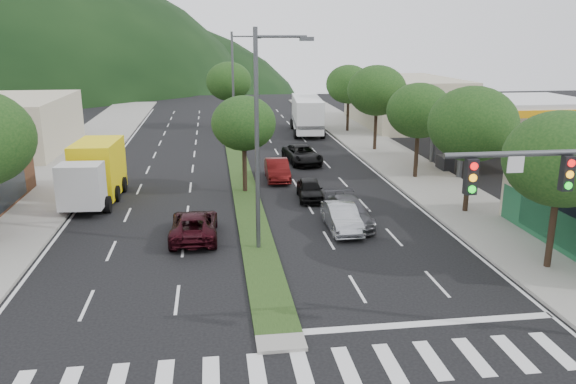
{
  "coord_description": "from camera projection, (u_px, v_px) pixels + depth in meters",
  "views": [
    {
      "loc": [
        -1.96,
        -16.49,
        9.61
      ],
      "look_at": [
        1.74,
        10.55,
        2.02
      ],
      "focal_mm": 35.0,
      "sensor_mm": 36.0,
      "label": 1
    }
  ],
  "objects": [
    {
      "name": "streetlight_near",
      "position": [
        261.0,
        131.0,
        24.74
      ],
      "size": [
        2.6,
        0.25,
        10.0
      ],
      "color": "#47494C",
      "rests_on": "ground"
    },
    {
      "name": "bldg_left_far",
      "position": [
        11.0,
        125.0,
        47.93
      ],
      "size": [
        9.0,
        14.0,
        4.6
      ],
      "primitive_type": "cube",
      "color": "beige",
      "rests_on": "ground"
    },
    {
      "name": "tree_r_a",
      "position": [
        561.0,
        159.0,
        22.67
      ],
      "size": [
        4.6,
        4.6,
        6.63
      ],
      "color": "black",
      "rests_on": "sidewalk_right"
    },
    {
      "name": "sidewalk_left",
      "position": [
        60.0,
        172.0,
        40.72
      ],
      "size": [
        6.0,
        90.0,
        0.15
      ],
      "primitive_type": "cube",
      "color": "gray",
      "rests_on": "ground"
    },
    {
      "name": "ground",
      "position": [
        279.0,
        337.0,
        18.57
      ],
      "size": [
        160.0,
        160.0,
        0.0
      ],
      "primitive_type": "plane",
      "color": "black",
      "rests_on": "ground"
    },
    {
      "name": "gas_canopy",
      "position": [
        501.0,
        107.0,
        40.81
      ],
      "size": [
        12.2,
        8.2,
        5.25
      ],
      "color": "silver",
      "rests_on": "ground"
    },
    {
      "name": "tree_med_near",
      "position": [
        244.0,
        123.0,
        34.57
      ],
      "size": [
        4.0,
        4.0,
        6.02
      ],
      "color": "black",
      "rests_on": "median"
    },
    {
      "name": "tree_r_c",
      "position": [
        419.0,
        111.0,
        37.96
      ],
      "size": [
        4.4,
        4.4,
        6.48
      ],
      "color": "black",
      "rests_on": "sidewalk_right"
    },
    {
      "name": "car_queue_a",
      "position": [
        310.0,
        189.0,
        34.14
      ],
      "size": [
        1.7,
        3.74,
        1.25
      ],
      "primitive_type": "imported",
      "rotation": [
        0.0,
        0.0,
        -0.06
      ],
      "color": "black",
      "rests_on": "ground"
    },
    {
      "name": "tree_med_far",
      "position": [
        229.0,
        81.0,
        59.23
      ],
      "size": [
        4.8,
        4.8,
        6.94
      ],
      "color": "black",
      "rests_on": "median"
    },
    {
      "name": "car_queue_c",
      "position": [
        277.0,
        170.0,
        38.7
      ],
      "size": [
        1.61,
        4.37,
        1.43
      ],
      "primitive_type": "imported",
      "rotation": [
        0.0,
        0.0,
        -0.02
      ],
      "color": "#490C0C",
      "rests_on": "ground"
    },
    {
      "name": "median",
      "position": [
        237.0,
        159.0,
        45.28
      ],
      "size": [
        1.6,
        56.0,
        0.12
      ],
      "primitive_type": "cube",
      "color": "black",
      "rests_on": "ground"
    },
    {
      "name": "bldg_right_far",
      "position": [
        405.0,
        102.0,
        62.42
      ],
      "size": [
        10.0,
        16.0,
        5.2
      ],
      "primitive_type": "cube",
      "color": "beige",
      "rests_on": "ground"
    },
    {
      "name": "sedan_silver",
      "position": [
        342.0,
        217.0,
        28.66
      ],
      "size": [
        1.45,
        4.13,
        1.36
      ],
      "primitive_type": "imported",
      "rotation": [
        0.0,
        0.0,
        0.0
      ],
      "color": "#919398",
      "rests_on": "ground"
    },
    {
      "name": "car_queue_d",
      "position": [
        302.0,
        154.0,
        43.82
      ],
      "size": [
        2.85,
        5.23,
        1.39
      ],
      "primitive_type": "imported",
      "rotation": [
        0.0,
        0.0,
        0.11
      ],
      "color": "black",
      "rests_on": "ground"
    },
    {
      "name": "suv_maroon",
      "position": [
        194.0,
        225.0,
        27.53
      ],
      "size": [
        2.32,
        4.88,
        1.35
      ],
      "primitive_type": "imported",
      "rotation": [
        0.0,
        0.0,
        3.12
      ],
      "color": "black",
      "rests_on": "ground"
    },
    {
      "name": "sidewalk_right",
      "position": [
        399.0,
        162.0,
        44.05
      ],
      "size": [
        5.0,
        90.0,
        0.15
      ],
      "primitive_type": "cube",
      "color": "gray",
      "rests_on": "ground"
    },
    {
      "name": "tree_r_b",
      "position": [
        473.0,
        124.0,
        30.25
      ],
      "size": [
        4.8,
        4.8,
        6.94
      ],
      "color": "black",
      "rests_on": "sidewalk_right"
    },
    {
      "name": "crosswalk",
      "position": [
        287.0,
        371.0,
        16.66
      ],
      "size": [
        19.0,
        2.2,
        0.01
      ],
      "primitive_type": "cube",
      "color": "silver",
      "rests_on": "ground"
    },
    {
      "name": "box_truck",
      "position": [
        95.0,
        174.0,
        33.66
      ],
      "size": [
        3.05,
        7.15,
        3.46
      ],
      "rotation": [
        0.0,
        0.0,
        3.09
      ],
      "color": "silver",
      "rests_on": "ground"
    },
    {
      "name": "streetlight_mid",
      "position": [
        235.0,
        84.0,
        48.6
      ],
      "size": [
        2.6,
        0.25,
        10.0
      ],
      "color": "#47494C",
      "rests_on": "ground"
    },
    {
      "name": "tree_r_e",
      "position": [
        349.0,
        84.0,
        57.01
      ],
      "size": [
        4.6,
        4.6,
        6.71
      ],
      "color": "black",
      "rests_on": "sidewalk_right"
    },
    {
      "name": "motorhome",
      "position": [
        307.0,
        114.0,
        57.25
      ],
      "size": [
        3.73,
        9.63,
        3.61
      ],
      "rotation": [
        0.0,
        0.0,
        -0.09
      ],
      "color": "white",
      "rests_on": "ground"
    },
    {
      "name": "car_queue_b",
      "position": [
        349.0,
        212.0,
        29.51
      ],
      "size": [
        1.96,
        4.74,
        1.37
      ],
      "primitive_type": "imported",
      "rotation": [
        0.0,
        0.0,
        0.01
      ],
      "color": "#46464A",
      "rests_on": "ground"
    },
    {
      "name": "tree_r_d",
      "position": [
        377.0,
        91.0,
        47.39
      ],
      "size": [
        5.0,
        5.0,
        7.17
      ],
      "color": "black",
      "rests_on": "sidewalk_right"
    }
  ]
}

